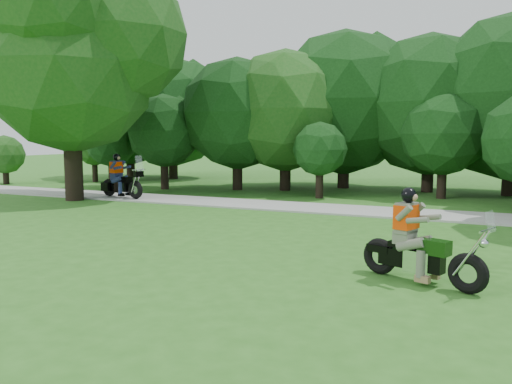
% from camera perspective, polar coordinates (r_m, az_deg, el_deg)
% --- Properties ---
extents(ground, '(100.00, 100.00, 0.00)m').
position_cam_1_polar(ground, '(9.27, -0.14, -8.96)').
color(ground, '#2C641C').
rests_on(ground, ground).
extents(walkway, '(60.00, 2.20, 0.06)m').
position_cam_1_polar(walkway, '(16.75, 11.03, -2.06)').
color(walkway, gray).
rests_on(walkway, ground).
extents(tree_line, '(40.46, 11.31, 7.49)m').
position_cam_1_polar(tree_line, '(22.89, 16.65, 9.07)').
color(tree_line, black).
rests_on(tree_line, ground).
extents(big_tree_west, '(8.64, 6.56, 9.96)m').
position_cam_1_polar(big_tree_west, '(20.91, -20.00, 15.09)').
color(big_tree_west, black).
rests_on(big_tree_west, ground).
extents(chopper_motorcycle, '(2.16, 1.18, 1.60)m').
position_cam_1_polar(chopper_motorcycle, '(8.85, 17.77, -6.08)').
color(chopper_motorcycle, black).
rests_on(chopper_motorcycle, ground).
extents(touring_motorcycle, '(2.25, 0.96, 1.73)m').
position_cam_1_polar(touring_motorcycle, '(20.36, -15.34, 1.17)').
color(touring_motorcycle, black).
rests_on(touring_motorcycle, walkway).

